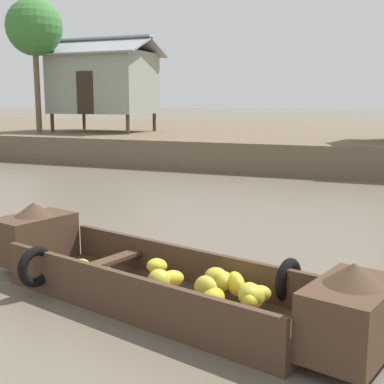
# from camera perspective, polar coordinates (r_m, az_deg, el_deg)

# --- Properties ---
(ground_plane) EXTENTS (300.00, 300.00, 0.00)m
(ground_plane) POSITION_cam_1_polar(r_m,az_deg,el_deg) (10.92, 3.38, -2.83)
(ground_plane) COLOR #665B4C
(riverbank_strip) EXTENTS (160.00, 20.00, 1.03)m
(riverbank_strip) POSITION_cam_1_polar(r_m,az_deg,el_deg) (26.74, 15.01, 5.55)
(riverbank_strip) COLOR brown
(riverbank_strip) RESTS_ON ground
(banana_boat) EXTENTS (5.50, 2.44, 0.97)m
(banana_boat) POSITION_cam_1_polar(r_m,az_deg,el_deg) (6.28, -3.49, -9.34)
(banana_boat) COLOR #473323
(banana_boat) RESTS_ON ground
(stilt_house_left) EXTENTS (4.95, 3.39, 4.15)m
(stilt_house_left) POSITION_cam_1_polar(r_m,az_deg,el_deg) (24.14, -9.73, 11.82)
(stilt_house_left) COLOR #4C3826
(stilt_house_left) RESTS_ON riverbank_strip
(palm_tree_near) EXTENTS (2.37, 2.37, 5.63)m
(palm_tree_near) POSITION_cam_1_polar(r_m,az_deg,el_deg) (23.88, -16.91, 16.82)
(palm_tree_near) COLOR brown
(palm_tree_near) RESTS_ON riverbank_strip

